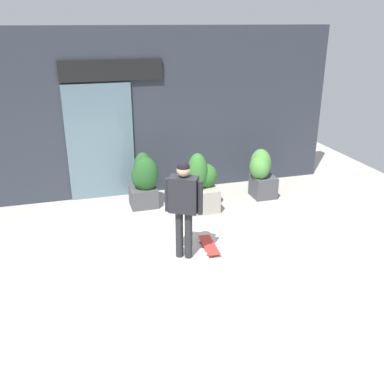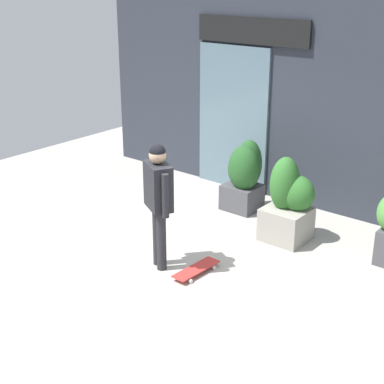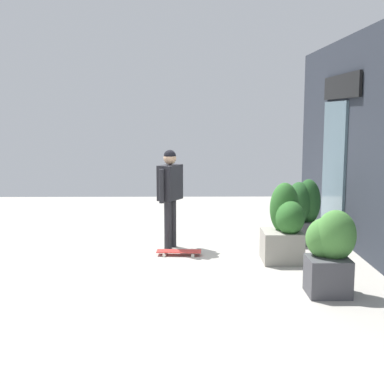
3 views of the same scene
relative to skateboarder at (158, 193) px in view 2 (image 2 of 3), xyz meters
The scene contains 6 objects.
ground_plane 1.15m from the skateboarder, 56.26° to the left, with size 12.00×12.00×0.00m, color #B2ADA3.
building_facade 3.37m from the skateboarder, 86.38° to the left, with size 8.33×0.31×3.70m.
skateboarder is the anchor object (origin of this frame).
skateboard 1.13m from the skateboarder, 17.03° to the left, with size 0.29×0.75×0.08m.
planter_box_right 2.10m from the skateboarder, 64.32° to the left, with size 0.67×0.64×1.26m.
planter_box_mid 2.41m from the skateboarder, 95.86° to the left, with size 0.62×0.62×1.18m.
Camera 2 is at (4.41, -5.41, 3.74)m, focal length 53.32 mm.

